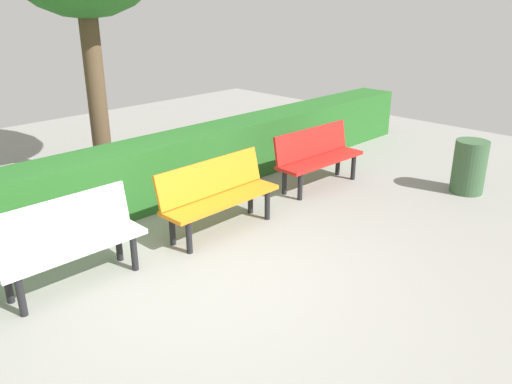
# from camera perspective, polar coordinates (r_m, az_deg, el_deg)

# --- Properties ---
(ground_plane) EXTENTS (16.00, 16.00, 0.00)m
(ground_plane) POSITION_cam_1_polar(r_m,az_deg,el_deg) (5.31, -5.20, -9.77)
(ground_plane) COLOR gray
(bench_red) EXTENTS (1.55, 0.51, 0.86)m
(bench_red) POSITION_cam_1_polar(r_m,az_deg,el_deg) (7.72, 6.77, 4.12)
(bench_red) COLOR red
(bench_red) RESTS_ON ground_plane
(bench_orange) EXTENTS (1.59, 0.49, 0.86)m
(bench_orange) POSITION_cam_1_polar(r_m,az_deg,el_deg) (6.20, -4.26, -0.07)
(bench_orange) COLOR orange
(bench_orange) RESTS_ON ground_plane
(bench_white) EXTENTS (1.47, 0.47, 0.86)m
(bench_white) POSITION_cam_1_polar(r_m,az_deg,el_deg) (5.37, -20.11, -4.91)
(bench_white) COLOR white
(bench_white) RESTS_ON ground_plane
(hedge_row) EXTENTS (11.01, 0.67, 0.87)m
(hedge_row) POSITION_cam_1_polar(r_m,az_deg,el_deg) (7.18, -10.97, 2.19)
(hedge_row) COLOR #266023
(hedge_row) RESTS_ON ground_plane
(trash_bin) EXTENTS (0.46, 0.46, 0.77)m
(trash_bin) POSITION_cam_1_polar(r_m,az_deg,el_deg) (8.03, 22.47, 2.59)
(trash_bin) COLOR #385938
(trash_bin) RESTS_ON ground_plane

